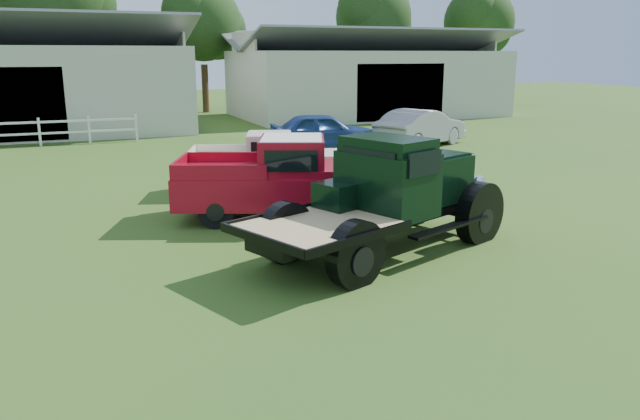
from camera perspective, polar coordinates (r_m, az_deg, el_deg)
name	(u,v)px	position (r m, az deg, el deg)	size (l,w,h in m)	color
ground	(336,287)	(10.70, 1.47, -7.02)	(120.00, 120.00, 0.00)	#43631D
shed_right	(366,74)	(40.40, 4.25, 12.30)	(16.80, 9.20, 5.20)	#B2B09F
tree_b	(53,22)	(43.16, -23.20, 15.55)	(6.90, 6.90, 11.50)	black
tree_c	(203,43)	(43.09, -10.62, 14.75)	(5.40, 5.40, 9.00)	black
tree_d	(373,38)	(48.45, 4.86, 15.43)	(6.00, 6.00, 10.00)	black
tree_e	(478,41)	(50.94, 14.24, 14.71)	(5.70, 5.70, 9.50)	black
vintage_flatbed	(383,196)	(12.25, 5.77, 1.26)	(5.79, 2.30, 2.30)	black
red_pickup	(288,178)	(14.83, -2.95, 2.96)	(5.44, 2.09, 1.98)	maroon
white_pickup	(267,163)	(17.88, -4.90, 4.30)	(4.49, 1.74, 1.65)	beige
misc_car_blue	(323,131)	(25.84, 0.31, 7.23)	(1.79, 4.45, 1.52)	navy
misc_car_grey	(421,128)	(27.07, 9.19, 7.43)	(1.67, 4.78, 1.58)	gray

